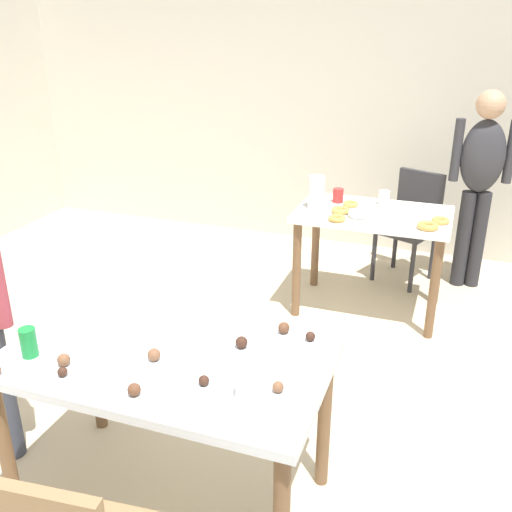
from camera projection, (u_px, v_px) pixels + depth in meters
name	position (u px, v px, depth m)	size (l,w,h in m)	color
ground_plane	(204.00, 465.00, 2.81)	(6.40, 6.40, 0.00)	beige
wall_back	(350.00, 102.00, 5.08)	(6.40, 0.10, 2.60)	beige
dining_table_near	(167.00, 376.00, 2.37)	(1.31, 0.76, 0.75)	silver
dining_table_far	(372.00, 228.00, 4.06)	(1.05, 0.66, 0.75)	white
chair_far_table	(412.00, 219.00, 4.63)	(0.52, 0.52, 0.87)	#2D2D33
person_adult_far	(480.00, 174.00, 4.33)	(0.46, 0.25, 1.52)	#28282D
mixing_bowl	(112.00, 361.00, 2.23)	(0.21, 0.21, 0.06)	white
soda_can	(29.00, 342.00, 2.30)	(0.07, 0.07, 0.12)	#198438
fork_near	(287.00, 366.00, 2.25)	(0.17, 0.02, 0.01)	silver
cup_near_0	(247.00, 386.00, 2.05)	(0.08, 0.08, 0.10)	white
cake_ball_0	(284.00, 328.00, 2.48)	(0.05, 0.05, 0.05)	brown
cake_ball_1	(204.00, 381.00, 2.13)	(0.04, 0.04, 0.04)	#3D2319
cake_ball_2	(242.00, 342.00, 2.37)	(0.05, 0.05, 0.05)	#3D2319
cake_ball_3	(64.00, 360.00, 2.25)	(0.05, 0.05, 0.05)	brown
cake_ball_4	(62.00, 372.00, 2.19)	(0.04, 0.04, 0.04)	#3D2319
cake_ball_5	(154.00, 355.00, 2.28)	(0.05, 0.05, 0.05)	brown
cake_ball_6	(278.00, 387.00, 2.10)	(0.04, 0.04, 0.04)	brown
cake_ball_8	(134.00, 390.00, 2.08)	(0.05, 0.05, 0.05)	brown
cake_ball_9	(310.00, 336.00, 2.42)	(0.04, 0.04, 0.04)	#3D2319
pitcher_far	(316.00, 192.00, 4.03)	(0.12, 0.12, 0.23)	white
cup_far_0	(384.00, 198.00, 4.14)	(0.08, 0.08, 0.10)	white
cup_far_1	(338.00, 196.00, 4.19)	(0.08, 0.08, 0.10)	red
donut_far_0	(341.00, 210.00, 3.98)	(0.13, 0.13, 0.04)	gold
donut_far_1	(428.00, 226.00, 3.68)	(0.14, 0.14, 0.04)	gold
donut_far_2	(441.00, 221.00, 3.79)	(0.12, 0.12, 0.03)	gold
donut_far_3	(358.00, 214.00, 3.90)	(0.14, 0.14, 0.04)	white
donut_far_4	(351.00, 204.00, 4.12)	(0.11, 0.11, 0.03)	gold
donut_far_5	(337.00, 218.00, 3.83)	(0.12, 0.12, 0.03)	gold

